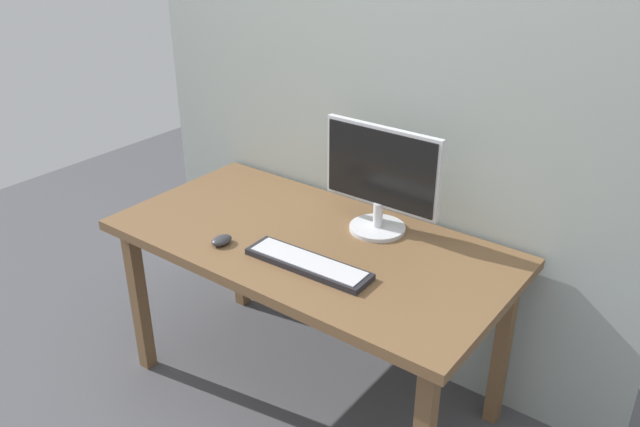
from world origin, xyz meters
TOP-DOWN VIEW (x-y plane):
  - ground_plane at (0.00, 0.00)m, footprint 6.00×6.00m
  - wall_back at (0.00, 0.42)m, footprint 2.27×0.04m
  - desk at (0.00, 0.00)m, footprint 1.50×0.77m
  - monitor at (0.16, 0.22)m, footprint 0.48×0.21m
  - keyboard_primary at (0.12, -0.16)m, footprint 0.47×0.14m
  - mouse at (-0.23, -0.22)m, footprint 0.06×0.09m

SIDE VIEW (x-z plane):
  - ground_plane at x=0.00m, z-range 0.00..0.00m
  - desk at x=0.00m, z-range 0.29..1.01m
  - keyboard_primary at x=0.12m, z-range 0.73..0.75m
  - mouse at x=-0.23m, z-range 0.73..0.76m
  - monitor at x=0.16m, z-range 0.74..1.14m
  - wall_back at x=0.00m, z-range 0.00..3.00m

